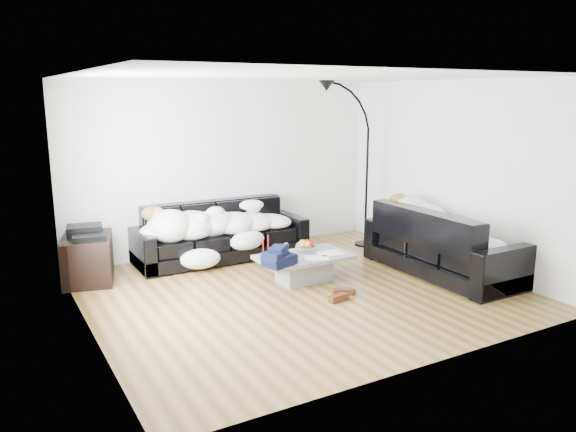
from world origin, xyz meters
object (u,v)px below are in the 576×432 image
wine_glass_a (286,249)px  floor_lamp (367,175)px  sofa_right (443,241)px  coffee_table (304,268)px  sofa_back (221,232)px  sleeper_right (444,226)px  wine_glass_b (281,251)px  stereo (86,232)px  av_cabinet (88,259)px  candle_left (263,248)px  sleeper_back (222,218)px  shoes (340,295)px  candle_right (268,245)px  fruit_bowl (306,245)px  wine_glass_c (298,250)px

wine_glass_a → floor_lamp: size_ratio=0.07×
sofa_right → coffee_table: size_ratio=1.86×
sofa_back → floor_lamp: floor_lamp is taller
sofa_right → sleeper_right: size_ratio=1.17×
sleeper_right → floor_lamp: (-0.02, 1.69, 0.49)m
wine_glass_b → stereo: bearing=147.0°
wine_glass_a → av_cabinet: bearing=150.1°
coffee_table → candle_left: (-0.49, 0.22, 0.29)m
wine_glass_a → floor_lamp: bearing=25.3°
sofa_right → sleeper_back: (-2.35, 2.07, 0.18)m
coffee_table → shoes: bearing=-86.6°
candle_left → av_cabinet: bearing=148.9°
candle_right → av_cabinet: size_ratio=0.29×
sleeper_back → candle_right: 1.18m
candle_left → floor_lamp: size_ratio=0.09×
sleeper_right → coffee_table: bearing=70.8°
wine_glass_b → stereo: (-2.12, 1.38, 0.22)m
sleeper_back → stereo: sleeper_back is taller
candle_right → av_cabinet: (-2.07, 1.13, -0.18)m
sofa_back → floor_lamp: (2.33, -0.43, 0.73)m
wine_glass_b → floor_lamp: floor_lamp is taller
sleeper_right → wine_glass_a: bearing=69.7°
fruit_bowl → av_cabinet: 2.86m
sleeper_back → fruit_bowl: sleeper_back is taller
sleeper_right → av_cabinet: bearing=64.5°
candle_left → candle_right: size_ratio=0.87×
sofa_right → coffee_table: (-1.81, 0.63, -0.28)m
candle_right → av_cabinet: 2.36m
wine_glass_b → floor_lamp: (2.12, 1.03, 0.70)m
sofa_back → wine_glass_c: size_ratio=15.85×
sofa_back → wine_glass_a: sofa_back is taller
sofa_right → sleeper_right: bearing=0.0°
wine_glass_a → wine_glass_b: (-0.12, -0.09, 0.01)m
wine_glass_a → candle_left: (-0.28, 0.11, 0.03)m
wine_glass_c → av_cabinet: 2.75m
coffee_table → floor_lamp: 2.29m
sofa_right → sleeper_back: 3.14m
sleeper_back → av_cabinet: 1.94m
shoes → av_cabinet: av_cabinet is taller
sofa_right → wine_glass_c: bearing=72.0°
shoes → wine_glass_b: bearing=117.9°
coffee_table → fruit_bowl: fruit_bowl is taller
sleeper_back → candle_left: 1.23m
sleeper_back → wine_glass_c: (0.43, -1.45, -0.20)m
wine_glass_c → wine_glass_b: bearing=170.6°
fruit_bowl → floor_lamp: (1.68, 0.92, 0.71)m
wine_glass_c → floor_lamp: bearing=29.4°
wine_glass_b → stereo: stereo is taller
fruit_bowl → wine_glass_b: wine_glass_b is taller
coffee_table → sleeper_back: bearing=110.5°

